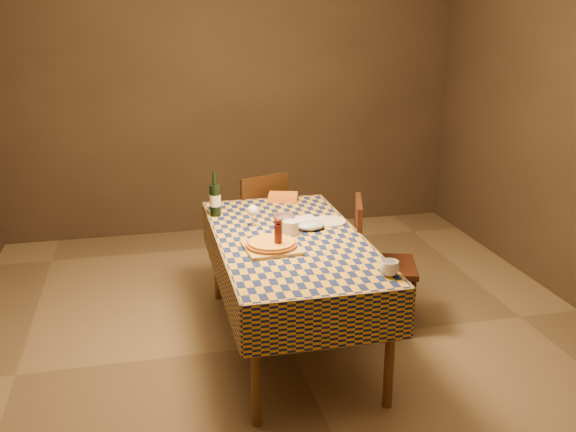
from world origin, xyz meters
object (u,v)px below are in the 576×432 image
Objects in this scene: bowl at (284,219)px; wine_bottle at (215,199)px; chair_far at (258,221)px; chair_right at (374,257)px; pizza at (271,244)px; white_plate at (329,221)px; dining_table at (290,249)px; cutting_board at (271,248)px.

wine_bottle is (-0.44, 0.26, 0.10)m from bowl.
wine_bottle is at bearing -127.23° from chair_far.
chair_right is at bearing -21.92° from wine_bottle.
white_plate is at bearing 40.26° from pizza.
pizza reaches higher than dining_table.
wine_bottle is at bearing 108.57° from pizza.
chair_right is at bearing 13.05° from dining_table.
wine_bottle reaches higher than cutting_board.
white_plate is at bearing -68.40° from chair_far.
white_plate is (0.30, -0.08, -0.02)m from bowl.
wine_bottle is (-0.25, 0.75, 0.08)m from pizza.
pizza is 1.00× the size of wine_bottle.
white_plate is (0.49, 0.42, -0.03)m from pizza.
pizza is 0.91m from chair_right.
cutting_board is 2.13× the size of bowl.
dining_table is 1.11m from chair_far.
chair_right is (0.65, -0.95, 0.00)m from chair_far.
bowl is 0.48× the size of wine_bottle.
pizza is at bearing -131.33° from dining_table.
cutting_board is 0.80m from wine_bottle.
chair_right is (0.80, 0.33, -0.28)m from pizza.
chair_far reaches higher than pizza.
dining_table is 5.67× the size of cutting_board.
wine_bottle reaches higher than dining_table.
chair_right is (0.64, 0.15, -0.17)m from dining_table.
cutting_board is at bearing 0.00° from pizza.
chair_right is (0.31, -0.09, -0.25)m from white_plate.
chair_far is (-0.01, 1.10, -0.17)m from dining_table.
chair_right is at bearing -15.97° from white_plate.
pizza is 2.10× the size of bowl.
cutting_board is at bearing -71.43° from wine_bottle.
white_plate is 0.96m from chair_far.
wine_bottle is at bearing 155.75° from white_plate.
chair_far is at bearing 83.34° from pizza.
bowl is at bearing 68.74° from cutting_board.
white_plate reaches higher than dining_table.
bowl is (0.03, 0.32, 0.10)m from dining_table.
chair_right is (1.05, -0.42, -0.37)m from wine_bottle.
pizza is (-0.00, 0.00, 0.03)m from cutting_board.
cutting_board is at bearing -131.33° from dining_table.
pizza reaches higher than white_plate.
bowl is 0.65× the size of white_plate.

